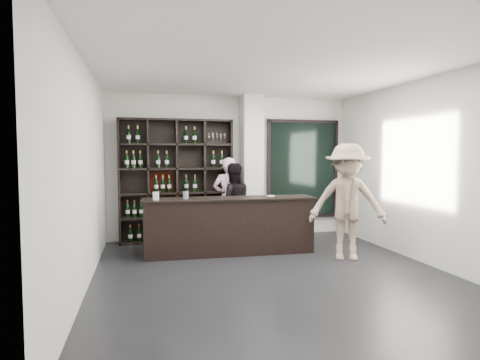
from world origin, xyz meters
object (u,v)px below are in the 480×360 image
object	(u,v)px
taster_black	(233,203)
customer	(347,202)
wine_shelf	(177,181)
tasting_counter	(230,226)
taster_pink	(228,199)

from	to	relation	value
taster_black	customer	size ratio (longest dim) A/B	0.82
wine_shelf	tasting_counter	bearing A→B (deg)	-56.85
taster_pink	taster_black	world-z (taller)	taster_pink
taster_black	customer	bearing A→B (deg)	133.17
tasting_counter	taster_pink	size ratio (longest dim) A/B	1.79
tasting_counter	customer	bearing A→B (deg)	-22.31
wine_shelf	taster_black	distance (m)	1.19
taster_black	customer	xyz separation A→B (m)	(1.54, -1.68, 0.17)
wine_shelf	customer	world-z (taller)	wine_shelf
wine_shelf	tasting_counter	size ratio (longest dim) A/B	0.81
wine_shelf	taster_pink	distance (m)	1.08
wine_shelf	taster_pink	xyz separation A→B (m)	(1.00, -0.17, -0.37)
taster_pink	customer	xyz separation A→B (m)	(1.59, -1.87, 0.12)
tasting_counter	taster_black	distance (m)	0.95
tasting_counter	taster_black	world-z (taller)	taster_black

